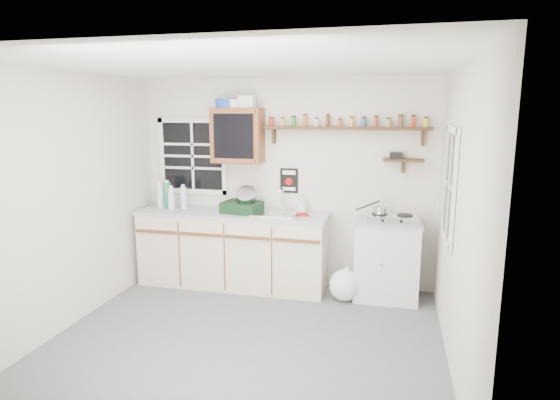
# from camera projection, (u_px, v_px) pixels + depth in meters

# --- Properties ---
(room) EXTENTS (3.64, 3.24, 2.54)m
(room) POSITION_uv_depth(u_px,v_px,m) (245.00, 209.00, 4.18)
(room) COLOR #58585B
(room) RESTS_ON ground
(main_cabinet) EXTENTS (2.31, 0.63, 0.92)m
(main_cabinet) POSITION_uv_depth(u_px,v_px,m) (233.00, 248.00, 5.71)
(main_cabinet) COLOR beige
(main_cabinet) RESTS_ON floor
(right_cabinet) EXTENTS (0.73, 0.57, 0.91)m
(right_cabinet) POSITION_uv_depth(u_px,v_px,m) (387.00, 259.00, 5.31)
(right_cabinet) COLOR #B7B7B0
(right_cabinet) RESTS_ON floor
(sink) EXTENTS (0.52, 0.44, 0.29)m
(sink) POSITION_uv_depth(u_px,v_px,m) (276.00, 213.00, 5.50)
(sink) COLOR silver
(sink) RESTS_ON main_cabinet
(upper_cabinet) EXTENTS (0.60, 0.32, 0.65)m
(upper_cabinet) POSITION_uv_depth(u_px,v_px,m) (238.00, 136.00, 5.58)
(upper_cabinet) COLOR brown
(upper_cabinet) RESTS_ON wall_back
(upper_cabinet_clutter) EXTENTS (0.48, 0.24, 0.14)m
(upper_cabinet_clutter) POSITION_uv_depth(u_px,v_px,m) (234.00, 103.00, 5.52)
(upper_cabinet_clutter) COLOR #1B3EB2
(upper_cabinet_clutter) RESTS_ON upper_cabinet
(spice_shelf) EXTENTS (1.91, 0.18, 0.35)m
(spice_shelf) POSITION_uv_depth(u_px,v_px,m) (346.00, 127.00, 5.33)
(spice_shelf) COLOR black
(spice_shelf) RESTS_ON wall_back
(secondary_shelf) EXTENTS (0.45, 0.16, 0.24)m
(secondary_shelf) POSITION_uv_depth(u_px,v_px,m) (401.00, 159.00, 5.27)
(secondary_shelf) COLOR black
(secondary_shelf) RESTS_ON wall_back
(warning_sign) EXTENTS (0.22, 0.02, 0.30)m
(warning_sign) POSITION_uv_depth(u_px,v_px,m) (289.00, 181.00, 5.68)
(warning_sign) COLOR black
(warning_sign) RESTS_ON wall_back
(window_back) EXTENTS (0.93, 0.03, 0.98)m
(window_back) POSITION_uv_depth(u_px,v_px,m) (193.00, 156.00, 5.92)
(window_back) COLOR black
(window_back) RESTS_ON wall_back
(window_right) EXTENTS (0.03, 0.78, 1.08)m
(window_right) POSITION_uv_depth(u_px,v_px,m) (450.00, 185.00, 4.26)
(window_right) COLOR black
(window_right) RESTS_ON wall_back
(water_bottles) EXTENTS (0.38, 0.17, 0.35)m
(water_bottles) POSITION_uv_depth(u_px,v_px,m) (170.00, 196.00, 5.82)
(water_bottles) COLOR silver
(water_bottles) RESTS_ON main_cabinet
(dish_rack) EXTENTS (0.48, 0.39, 0.33)m
(dish_rack) POSITION_uv_depth(u_px,v_px,m) (243.00, 204.00, 5.55)
(dish_rack) COLOR black
(dish_rack) RESTS_ON main_cabinet
(soap_bottle) EXTENTS (0.12, 0.12, 0.21)m
(soap_bottle) POSITION_uv_depth(u_px,v_px,m) (303.00, 203.00, 5.60)
(soap_bottle) COLOR silver
(soap_bottle) RESTS_ON main_cabinet
(rag) EXTENTS (0.18, 0.17, 0.02)m
(rag) POSITION_uv_depth(u_px,v_px,m) (302.00, 215.00, 5.42)
(rag) COLOR maroon
(rag) RESTS_ON main_cabinet
(hotplate) EXTENTS (0.57, 0.34, 0.08)m
(hotplate) POSITION_uv_depth(u_px,v_px,m) (392.00, 218.00, 5.19)
(hotplate) COLOR silver
(hotplate) RESTS_ON right_cabinet
(saucepan) EXTENTS (0.35, 0.17, 0.15)m
(saucepan) POSITION_uv_depth(u_px,v_px,m) (379.00, 210.00, 5.21)
(saucepan) COLOR silver
(saucepan) RESTS_ON hotplate
(trash_bag) EXTENTS (0.38, 0.35, 0.44)m
(trash_bag) POSITION_uv_depth(u_px,v_px,m) (345.00, 285.00, 5.26)
(trash_bag) COLOR silver
(trash_bag) RESTS_ON floor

